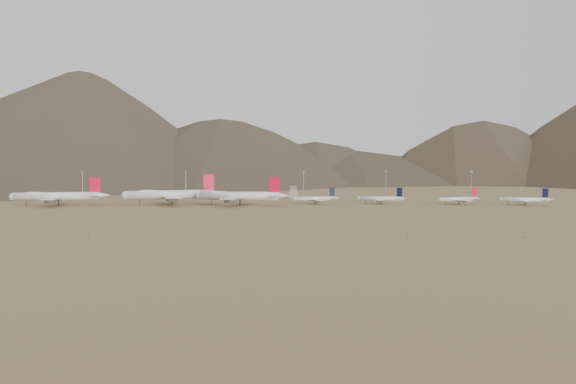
{
  "coord_description": "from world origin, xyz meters",
  "views": [
    {
      "loc": [
        10.59,
        -409.64,
        30.41
      ],
      "look_at": [
        22.58,
        30.0,
        10.17
      ],
      "focal_mm": 35.0,
      "sensor_mm": 36.0,
      "label": 1
    }
  ],
  "objects_px": {
    "widebody_west": "(57,196)",
    "narrowbody_a": "(316,199)",
    "control_tower": "(293,193)",
    "narrowbody_b": "(381,199)",
    "widebody_centre": "(171,194)",
    "widebody_east": "(239,196)"
  },
  "relations": [
    {
      "from": "narrowbody_b",
      "to": "narrowbody_a",
      "type": "bearing_deg",
      "value": -166.1
    },
    {
      "from": "widebody_west",
      "to": "narrowbody_a",
      "type": "xyz_separation_m",
      "value": [
        199.76,
        17.91,
        -3.27
      ]
    },
    {
      "from": "narrowbody_a",
      "to": "narrowbody_b",
      "type": "xyz_separation_m",
      "value": [
        52.95,
        -1.38,
        0.04
      ]
    },
    {
      "from": "widebody_east",
      "to": "control_tower",
      "type": "xyz_separation_m",
      "value": [
        45.56,
        97.1,
        -2.33
      ]
    },
    {
      "from": "widebody_west",
      "to": "widebody_east",
      "type": "distance_m",
      "value": 138.9
    },
    {
      "from": "widebody_centre",
      "to": "narrowbody_a",
      "type": "height_order",
      "value": "widebody_centre"
    },
    {
      "from": "widebody_centre",
      "to": "control_tower",
      "type": "bearing_deg",
      "value": 23.31
    },
    {
      "from": "widebody_centre",
      "to": "widebody_east",
      "type": "height_order",
      "value": "widebody_centre"
    },
    {
      "from": "widebody_centre",
      "to": "narrowbody_a",
      "type": "distance_m",
      "value": 115.31
    },
    {
      "from": "widebody_west",
      "to": "narrowbody_a",
      "type": "distance_m",
      "value": 200.58
    },
    {
      "from": "widebody_west",
      "to": "control_tower",
      "type": "height_order",
      "value": "widebody_west"
    },
    {
      "from": "widebody_centre",
      "to": "control_tower",
      "type": "height_order",
      "value": "widebody_centre"
    },
    {
      "from": "narrowbody_b",
      "to": "control_tower",
      "type": "xyz_separation_m",
      "value": [
        -68.24,
        80.39,
        1.01
      ]
    },
    {
      "from": "widebody_centre",
      "to": "narrowbody_a",
      "type": "relative_size",
      "value": 2.01
    },
    {
      "from": "widebody_centre",
      "to": "widebody_east",
      "type": "bearing_deg",
      "value": -28.24
    },
    {
      "from": "widebody_west",
      "to": "widebody_centre",
      "type": "distance_m",
      "value": 85.37
    },
    {
      "from": "widebody_west",
      "to": "narrowbody_a",
      "type": "relative_size",
      "value": 1.89
    },
    {
      "from": "widebody_centre",
      "to": "widebody_east",
      "type": "distance_m",
      "value": 54.99
    },
    {
      "from": "narrowbody_b",
      "to": "widebody_centre",
      "type": "bearing_deg",
      "value": -162.28
    },
    {
      "from": "widebody_east",
      "to": "narrowbody_a",
      "type": "height_order",
      "value": "widebody_east"
    },
    {
      "from": "widebody_centre",
      "to": "narrowbody_a",
      "type": "bearing_deg",
      "value": -13.8
    },
    {
      "from": "widebody_east",
      "to": "control_tower",
      "type": "distance_m",
      "value": 107.29
    }
  ]
}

